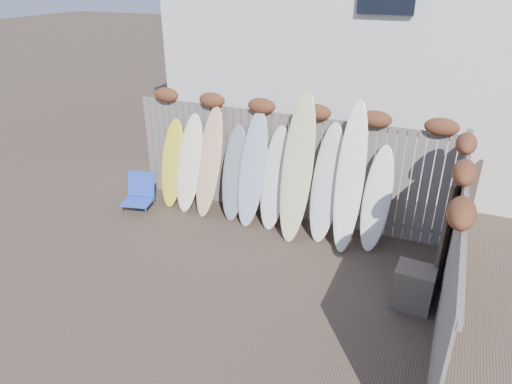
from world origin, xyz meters
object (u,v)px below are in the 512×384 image
at_px(beach_chair, 139,193).
at_px(surfboard_0, 173,163).
at_px(wooden_crate, 414,287).
at_px(lattice_panel, 455,231).

bearing_deg(beach_chair, surfboard_0, 46.17).
xyz_separation_m(beach_chair, wooden_crate, (5.28, -0.88, -0.03)).
height_order(lattice_panel, surfboard_0, lattice_panel).
relative_size(lattice_panel, surfboard_0, 1.04).
bearing_deg(wooden_crate, lattice_panel, 60.67).
bearing_deg(surfboard_0, wooden_crate, -19.24).
relative_size(beach_chair, lattice_panel, 0.39).
bearing_deg(beach_chair, wooden_crate, -9.44).
bearing_deg(lattice_panel, surfboard_0, -170.81).
distance_m(beach_chair, wooden_crate, 5.35).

